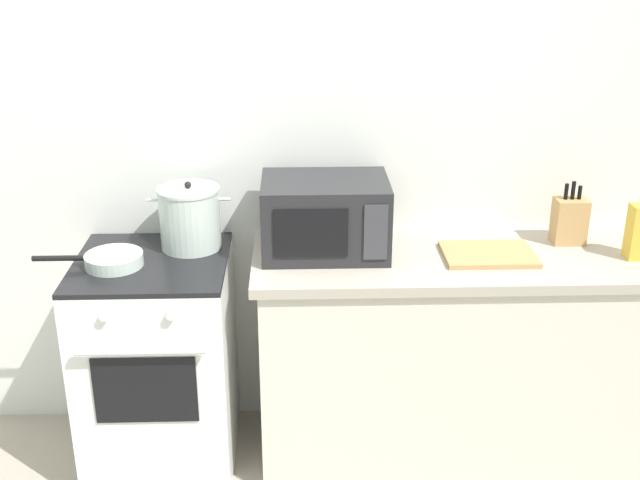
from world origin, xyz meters
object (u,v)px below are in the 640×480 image
object	(u,v)px
stove	(159,362)
knife_block	(569,220)
frying_pan	(112,260)
pasta_box	(639,232)
microwave	(325,216)
cutting_board	(488,254)
stock_pot	(190,218)

from	to	relation	value
stove	knife_block	world-z (taller)	knife_block
frying_pan	pasta_box	bearing A→B (deg)	0.38
frying_pan	microwave	size ratio (longest dim) A/B	0.85
stove	pasta_box	xyz separation A→B (m)	(1.92, -0.03, 0.57)
stove	microwave	xyz separation A→B (m)	(0.69, 0.08, 0.61)
frying_pan	knife_block	xyz separation A→B (m)	(1.84, 0.18, 0.07)
microwave	pasta_box	size ratio (longest dim) A/B	2.27
frying_pan	microwave	world-z (taller)	microwave
pasta_box	frying_pan	bearing A→B (deg)	-179.62
cutting_board	pasta_box	world-z (taller)	pasta_box
knife_block	pasta_box	bearing A→B (deg)	-38.06
cutting_board	knife_block	size ratio (longest dim) A/B	1.36
stock_pot	frying_pan	distance (m)	0.35
stove	cutting_board	distance (m)	1.42
cutting_board	pasta_box	xyz separation A→B (m)	(0.58, -0.03, 0.10)
stove	pasta_box	size ratio (longest dim) A/B	4.18
knife_block	stock_pot	bearing A→B (deg)	-179.93
cutting_board	frying_pan	bearing A→B (deg)	-178.31
stock_pot	stove	bearing A→B (deg)	-136.62
stock_pot	knife_block	distance (m)	1.56
microwave	cutting_board	bearing A→B (deg)	-6.86
stock_pot	microwave	world-z (taller)	microwave
microwave	cutting_board	distance (m)	0.67
frying_pan	pasta_box	xyz separation A→B (m)	(2.06, 0.01, 0.08)
stock_pot	frying_pan	size ratio (longest dim) A/B	0.79
cutting_board	knife_block	bearing A→B (deg)	21.15
stove	cutting_board	xyz separation A→B (m)	(1.34, 0.00, 0.47)
frying_pan	microwave	distance (m)	0.85
stock_pot	knife_block	bearing A→B (deg)	0.07
stock_pot	knife_block	xyz separation A→B (m)	(1.56, 0.00, -0.03)
cutting_board	knife_block	world-z (taller)	knife_block
cutting_board	knife_block	xyz separation A→B (m)	(0.36, 0.14, 0.09)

